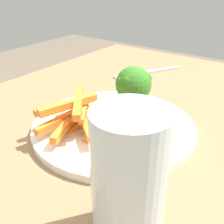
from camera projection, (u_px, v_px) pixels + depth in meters
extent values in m
cube|color=#8E6B47|center=(106.00, 143.00, 0.43)|extent=(0.99, 0.67, 0.03)
cylinder|color=brown|center=(119.00, 143.00, 1.05)|extent=(0.06, 0.06, 0.68)
cylinder|color=white|center=(112.00, 126.00, 0.44)|extent=(0.26, 0.26, 0.01)
cylinder|color=#91A04C|center=(132.00, 103.00, 0.47)|extent=(0.02, 0.02, 0.03)
sphere|color=#327420|center=(133.00, 84.00, 0.45)|extent=(0.06, 0.06, 0.06)
sphere|color=#327420|center=(144.00, 77.00, 0.46)|extent=(0.02, 0.02, 0.02)
sphere|color=#327420|center=(122.00, 82.00, 0.44)|extent=(0.02, 0.02, 0.02)
sphere|color=#327420|center=(129.00, 92.00, 0.44)|extent=(0.02, 0.02, 0.02)
sphere|color=#327420|center=(134.00, 82.00, 0.47)|extent=(0.03, 0.03, 0.03)
sphere|color=#327420|center=(145.00, 78.00, 0.45)|extent=(0.02, 0.02, 0.02)
sphere|color=#327420|center=(126.00, 81.00, 0.44)|extent=(0.02, 0.02, 0.02)
cube|color=orange|center=(80.00, 122.00, 0.43)|extent=(0.05, 0.08, 0.01)
cube|color=orange|center=(84.00, 108.00, 0.42)|extent=(0.08, 0.06, 0.01)
cube|color=orange|center=(85.00, 120.00, 0.42)|extent=(0.06, 0.08, 0.01)
cube|color=orange|center=(78.00, 102.00, 0.41)|extent=(0.09, 0.08, 0.01)
cube|color=orange|center=(69.00, 104.00, 0.40)|extent=(0.10, 0.04, 0.01)
cube|color=orange|center=(82.00, 118.00, 0.42)|extent=(0.05, 0.06, 0.01)
cube|color=orange|center=(63.00, 129.00, 0.39)|extent=(0.07, 0.03, 0.01)
cube|color=orange|center=(98.00, 129.00, 0.41)|extent=(0.07, 0.01, 0.01)
cube|color=orange|center=(59.00, 106.00, 0.42)|extent=(0.08, 0.03, 0.01)
cube|color=orange|center=(85.00, 123.00, 0.41)|extent=(0.07, 0.09, 0.01)
cube|color=orange|center=(80.00, 121.00, 0.43)|extent=(0.04, 0.08, 0.01)
cube|color=orange|center=(99.00, 113.00, 0.43)|extent=(0.05, 0.07, 0.01)
cube|color=orange|center=(85.00, 119.00, 0.44)|extent=(0.09, 0.02, 0.01)
cube|color=orange|center=(64.00, 119.00, 0.41)|extent=(0.11, 0.02, 0.01)
cube|color=orange|center=(79.00, 125.00, 0.42)|extent=(0.05, 0.05, 0.01)
cylinder|color=#541C0A|center=(137.00, 137.00, 0.40)|extent=(0.04, 0.04, 0.00)
ellipsoid|color=maroon|center=(137.00, 124.00, 0.39)|extent=(0.05, 0.08, 0.05)
cylinder|color=beige|center=(104.00, 113.00, 0.42)|extent=(0.01, 0.03, 0.01)
sphere|color=silver|center=(96.00, 110.00, 0.43)|extent=(0.02, 0.02, 0.02)
cylinder|color=#60200B|center=(133.00, 135.00, 0.40)|extent=(0.05, 0.05, 0.00)
ellipsoid|color=maroon|center=(133.00, 121.00, 0.39)|extent=(0.07, 0.09, 0.05)
cylinder|color=beige|center=(109.00, 109.00, 0.43)|extent=(0.02, 0.03, 0.01)
sphere|color=silver|center=(103.00, 105.00, 0.45)|extent=(0.02, 0.02, 0.02)
cube|color=silver|center=(148.00, 72.00, 0.68)|extent=(0.17, 0.10, 0.00)
cylinder|color=silver|center=(129.00, 179.00, 0.24)|extent=(0.07, 0.07, 0.14)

